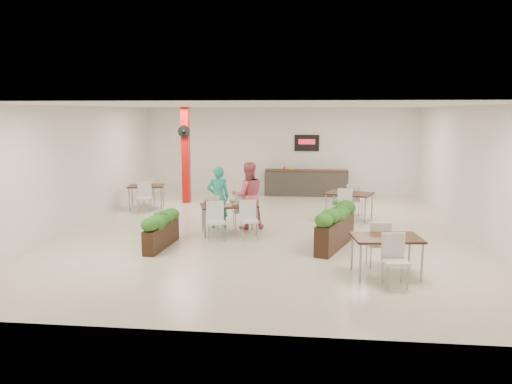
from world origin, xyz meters
The scene contains 12 objects.
ground centered at (0.00, 0.00, 0.00)m, with size 12.00×12.00×0.00m, color beige.
room_shell centered at (0.00, 0.00, 2.01)m, with size 10.10×12.10×3.22m.
red_column centered at (-3.00, 3.79, 1.64)m, with size 0.40×0.41×3.20m.
service_counter centered at (1.00, 5.65, 0.49)m, with size 3.00×0.64×2.20m.
main_table centered at (-0.87, -0.37, 0.64)m, with size 1.64×1.91×0.92m.
diner_man centered at (-1.26, 0.29, 0.82)m, with size 0.60×0.39×1.64m, color teal.
diner_woman centered at (-0.46, 0.29, 0.88)m, with size 0.85×0.67×1.76m, color #E2647B.
planter_left centered at (-2.19, -1.78, 0.48)m, with size 0.51×1.69×0.88m.
planter_right centered at (1.73, -1.36, 0.51)m, with size 0.98×1.98×1.09m.
side_table_a centered at (-3.99, 2.58, 0.62)m, with size 1.22×1.67×0.92m.
side_table_b centered at (2.27, 1.81, 0.64)m, with size 1.48×1.66×0.92m.
side_table_c centered at (2.58, -3.24, 0.63)m, with size 1.34×1.66×0.92m.
Camera 1 is at (1.15, -12.48, 3.07)m, focal length 35.00 mm.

